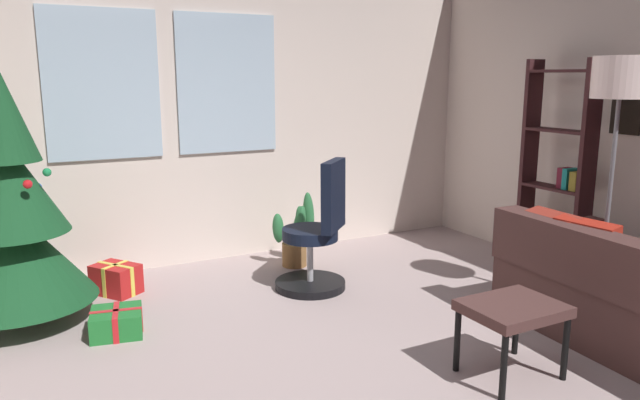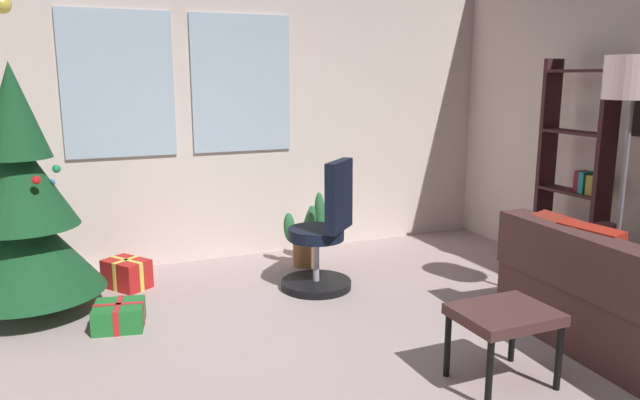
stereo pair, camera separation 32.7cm
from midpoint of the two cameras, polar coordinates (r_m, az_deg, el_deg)
wall_back_with_windows at (r=5.48m, az=-7.39°, el=9.45°), size 5.25×0.12×2.89m
footstool at (r=3.49m, az=19.75°, el=-10.67°), size 0.52×0.42×0.43m
holiday_tree at (r=4.54m, az=-24.58°, el=-1.10°), size 1.03×1.03×2.17m
gift_box_red at (r=5.00m, az=-16.13°, el=-6.78°), size 0.39×0.42×0.24m
gift_box_green at (r=4.26m, az=-16.47°, el=-10.53°), size 0.38×0.37×0.17m
office_chair at (r=4.69m, az=2.31°, el=-3.88°), size 0.58×0.58×1.03m
bookshelf at (r=5.35m, az=24.59°, el=1.29°), size 0.18×0.64×1.80m
floor_lamp at (r=4.48m, az=29.52°, el=8.62°), size 0.38×0.38×1.79m
potted_plant at (r=5.32m, az=0.59°, el=-3.41°), size 0.42×0.33×0.65m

